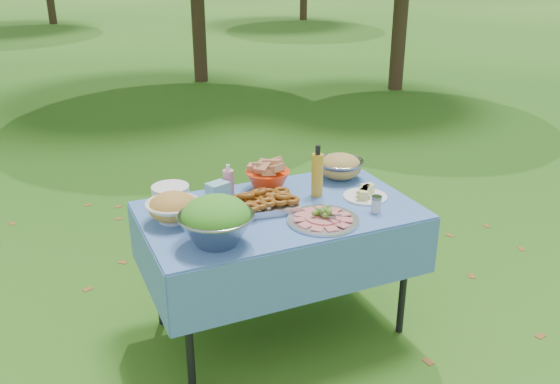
{
  "coord_description": "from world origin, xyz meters",
  "views": [
    {
      "loc": [
        -1.18,
        -2.66,
        2.07
      ],
      "look_at": [
        0.0,
        0.0,
        0.86
      ],
      "focal_mm": 38.0,
      "sensor_mm": 36.0,
      "label": 1
    }
  ],
  "objects_px": {
    "pasta_bowl_steel": "(340,166)",
    "charcuterie_platter": "(323,214)",
    "salad_bowl": "(216,221)",
    "picnic_table": "(279,270)",
    "bread_bowl": "(268,175)",
    "oil_bottle": "(317,171)",
    "plate_stack": "(171,194)"
  },
  "relations": [
    {
      "from": "pasta_bowl_steel",
      "to": "charcuterie_platter",
      "type": "bearing_deg",
      "value": -126.99
    },
    {
      "from": "salad_bowl",
      "to": "pasta_bowl_steel",
      "type": "bearing_deg",
      "value": 28.39
    },
    {
      "from": "salad_bowl",
      "to": "pasta_bowl_steel",
      "type": "height_order",
      "value": "salad_bowl"
    },
    {
      "from": "picnic_table",
      "to": "bread_bowl",
      "type": "height_order",
      "value": "bread_bowl"
    },
    {
      "from": "oil_bottle",
      "to": "charcuterie_platter",
      "type": "bearing_deg",
      "value": -111.89
    },
    {
      "from": "salad_bowl",
      "to": "oil_bottle",
      "type": "bearing_deg",
      "value": 24.9
    },
    {
      "from": "salad_bowl",
      "to": "oil_bottle",
      "type": "height_order",
      "value": "oil_bottle"
    },
    {
      "from": "plate_stack",
      "to": "salad_bowl",
      "type": "bearing_deg",
      "value": -81.82
    },
    {
      "from": "pasta_bowl_steel",
      "to": "charcuterie_platter",
      "type": "xyz_separation_m",
      "value": [
        -0.39,
        -0.51,
        -0.03
      ]
    },
    {
      "from": "plate_stack",
      "to": "picnic_table",
      "type": "bearing_deg",
      "value": -31.73
    },
    {
      "from": "salad_bowl",
      "to": "picnic_table",
      "type": "bearing_deg",
      "value": 29.04
    },
    {
      "from": "pasta_bowl_steel",
      "to": "picnic_table",
      "type": "bearing_deg",
      "value": -152.16
    },
    {
      "from": "picnic_table",
      "to": "oil_bottle",
      "type": "distance_m",
      "value": 0.6
    },
    {
      "from": "oil_bottle",
      "to": "picnic_table",
      "type": "bearing_deg",
      "value": -162.34
    },
    {
      "from": "salad_bowl",
      "to": "pasta_bowl_steel",
      "type": "relative_size",
      "value": 1.27
    },
    {
      "from": "picnic_table",
      "to": "salad_bowl",
      "type": "distance_m",
      "value": 0.7
    },
    {
      "from": "plate_stack",
      "to": "charcuterie_platter",
      "type": "bearing_deg",
      "value": -40.02
    },
    {
      "from": "plate_stack",
      "to": "pasta_bowl_steel",
      "type": "distance_m",
      "value": 1.04
    },
    {
      "from": "charcuterie_platter",
      "to": "oil_bottle",
      "type": "xyz_separation_m",
      "value": [
        0.13,
        0.32,
        0.11
      ]
    },
    {
      "from": "salad_bowl",
      "to": "oil_bottle",
      "type": "distance_m",
      "value": 0.78
    },
    {
      "from": "salad_bowl",
      "to": "plate_stack",
      "type": "distance_m",
      "value": 0.57
    },
    {
      "from": "pasta_bowl_steel",
      "to": "oil_bottle",
      "type": "relative_size",
      "value": 0.95
    },
    {
      "from": "picnic_table",
      "to": "bread_bowl",
      "type": "relative_size",
      "value": 5.65
    },
    {
      "from": "plate_stack",
      "to": "bread_bowl",
      "type": "xyz_separation_m",
      "value": [
        0.57,
        -0.03,
        0.04
      ]
    },
    {
      "from": "bread_bowl",
      "to": "oil_bottle",
      "type": "relative_size",
      "value": 0.87
    },
    {
      "from": "pasta_bowl_steel",
      "to": "plate_stack",
      "type": "bearing_deg",
      "value": 177.9
    },
    {
      "from": "bread_bowl",
      "to": "charcuterie_platter",
      "type": "bearing_deg",
      "value": -80.31
    },
    {
      "from": "salad_bowl",
      "to": "pasta_bowl_steel",
      "type": "distance_m",
      "value": 1.09
    },
    {
      "from": "oil_bottle",
      "to": "plate_stack",
      "type": "bearing_deg",
      "value": 163.58
    },
    {
      "from": "bread_bowl",
      "to": "charcuterie_platter",
      "type": "height_order",
      "value": "bread_bowl"
    },
    {
      "from": "charcuterie_platter",
      "to": "picnic_table",
      "type": "bearing_deg",
      "value": 121.42
    },
    {
      "from": "plate_stack",
      "to": "charcuterie_platter",
      "type": "height_order",
      "value": "plate_stack"
    }
  ]
}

